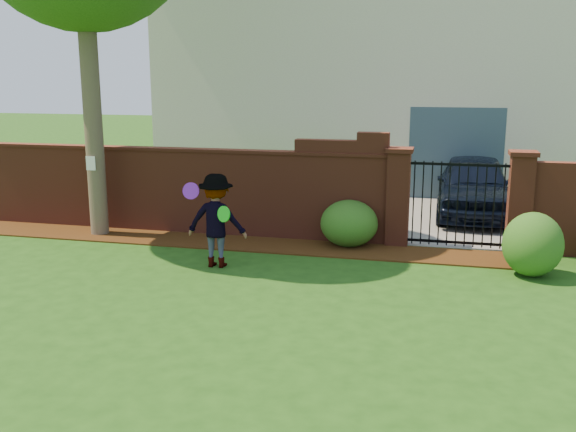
% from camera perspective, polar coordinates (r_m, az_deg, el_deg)
% --- Properties ---
extents(ground, '(80.00, 80.00, 0.01)m').
position_cam_1_polar(ground, '(9.35, -7.33, -7.86)').
color(ground, '#1E4812').
rests_on(ground, ground).
extents(mulch_bed, '(11.10, 1.08, 0.03)m').
position_cam_1_polar(mulch_bed, '(12.65, -5.97, -2.32)').
color(mulch_bed, '#341C09').
rests_on(mulch_bed, ground).
extents(brick_wall, '(8.70, 0.31, 2.16)m').
position_cam_1_polar(brick_wall, '(13.44, -9.37, 2.44)').
color(brick_wall, maroon).
rests_on(brick_wall, ground).
extents(pillar_left, '(0.50, 0.50, 1.88)m').
position_cam_1_polar(pillar_left, '(12.41, 9.74, 1.73)').
color(pillar_left, maroon).
rests_on(pillar_left, ground).
extents(pillar_right, '(0.50, 0.50, 1.88)m').
position_cam_1_polar(pillar_right, '(12.46, 19.88, 1.21)').
color(pillar_right, maroon).
rests_on(pillar_right, ground).
extents(iron_gate, '(1.78, 0.03, 1.60)m').
position_cam_1_polar(iron_gate, '(12.40, 14.79, 1.01)').
color(iron_gate, black).
rests_on(iron_gate, ground).
extents(driveway, '(3.20, 8.00, 0.01)m').
position_cam_1_polar(driveway, '(16.49, 14.45, 0.79)').
color(driveway, gray).
rests_on(driveway, ground).
extents(house, '(12.40, 6.40, 6.30)m').
position_cam_1_polar(house, '(20.29, 7.64, 12.17)').
color(house, '#EDDFC6').
rests_on(house, ground).
extents(car, '(1.69, 4.13, 1.40)m').
position_cam_1_polar(car, '(15.29, 16.21, 2.45)').
color(car, black).
rests_on(car, ground).
extents(paper_notice, '(0.20, 0.01, 0.28)m').
position_cam_1_polar(paper_notice, '(13.37, -17.09, 4.49)').
color(paper_notice, white).
rests_on(paper_notice, tree).
extents(shrub_left, '(1.10, 1.10, 0.90)m').
position_cam_1_polar(shrub_left, '(12.30, 5.44, -0.65)').
color(shrub_left, '#1C5419').
rests_on(shrub_left, ground).
extents(shrub_middle, '(0.96, 0.96, 1.06)m').
position_cam_1_polar(shrub_middle, '(11.15, 20.87, -2.37)').
color(shrub_middle, '#1C5419').
rests_on(shrub_middle, ground).
extents(man, '(1.05, 0.63, 1.60)m').
position_cam_1_polar(man, '(10.93, -6.43, -0.44)').
color(man, gray).
rests_on(man, ground).
extents(frisbee_purple, '(0.29, 0.11, 0.28)m').
position_cam_1_polar(frisbee_purple, '(10.87, -8.60, 2.22)').
color(frisbee_purple, purple).
rests_on(frisbee_purple, man).
extents(frisbee_green, '(0.27, 0.17, 0.27)m').
position_cam_1_polar(frisbee_green, '(10.61, -5.72, 0.17)').
color(frisbee_green, '#1AC31B').
rests_on(frisbee_green, man).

